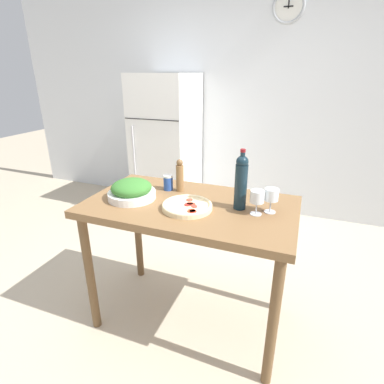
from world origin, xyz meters
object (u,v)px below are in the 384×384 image
wine_bottle (241,181)px  wine_glass_far (271,196)px  refrigerator (167,146)px  wine_glass_near (257,198)px  homemade_pizza (187,206)px  pepper_mill (180,176)px  salad_bowl (132,190)px  salt_canister (168,183)px

wine_bottle → wine_glass_far: size_ratio=2.49×
refrigerator → wine_bottle: (1.22, -1.59, 0.24)m
wine_glass_near → homemade_pizza: wine_glass_near is taller
pepper_mill → salad_bowl: 0.33m
wine_glass_far → salt_canister: 0.70m
wine_glass_far → homemade_pizza: bearing=-164.6°
wine_glass_far → homemade_pizza: size_ratio=0.48×
refrigerator → salt_canister: 1.63m
salad_bowl → salt_canister: size_ratio=2.89×
salt_canister → wine_glass_far: bearing=-9.5°
wine_bottle → salad_bowl: bearing=-172.1°
wine_glass_near → salt_canister: size_ratio=1.38×
wine_glass_far → homemade_pizza: 0.48m
wine_glass_far → salad_bowl: wine_glass_far is taller
salad_bowl → salt_canister: 0.26m
wine_glass_near → pepper_mill: (-0.53, 0.18, 0.01)m
refrigerator → homemade_pizza: (0.94, -1.71, 0.09)m
wine_bottle → salt_canister: size_ratio=3.43×
salad_bowl → pepper_mill: bearing=44.3°
wine_bottle → salad_bowl: size_ratio=1.19×
wine_glass_near → salt_canister: wine_glass_near is taller
homemade_pizza → salt_canister: bearing=134.1°
wine_bottle → wine_glass_far: wine_bottle is taller
wine_glass_near → salad_bowl: (-0.77, -0.05, -0.05)m
refrigerator → wine_bottle: size_ratio=4.59×
wine_glass_near → refrigerator: bearing=129.0°
wine_bottle → salad_bowl: 0.68m
refrigerator → wine_bottle: 2.02m
refrigerator → wine_glass_near: refrigerator is taller
pepper_mill → salt_canister: (-0.08, -0.01, -0.05)m
homemade_pizza → pepper_mill: bearing=121.1°
salad_bowl → homemade_pizza: 0.38m
refrigerator → wine_bottle: bearing=-52.5°
refrigerator → pepper_mill: refrigerator is taller
pepper_mill → salt_canister: bearing=-173.8°
wine_glass_far → wine_bottle: bearing=-176.4°
refrigerator → homemade_pizza: bearing=-61.2°
homemade_pizza → wine_glass_near: bearing=10.3°
wine_glass_near → pepper_mill: 0.56m
wine_glass_near → wine_glass_far: (0.07, 0.06, 0.00)m
salad_bowl → refrigerator: bearing=108.3°
wine_glass_far → salt_canister: wine_glass_far is taller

